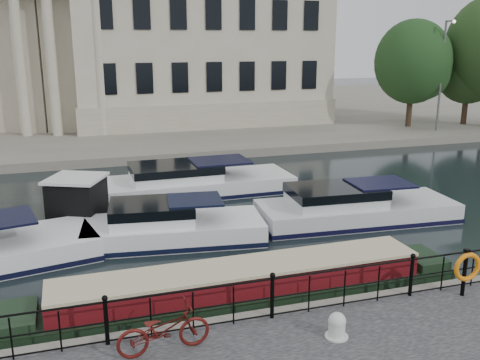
% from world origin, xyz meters
% --- Properties ---
extents(ground_plane, '(160.00, 160.00, 0.00)m').
position_xyz_m(ground_plane, '(0.00, 0.00, 0.00)').
color(ground_plane, black).
rests_on(ground_plane, ground).
extents(far_bank, '(120.00, 42.00, 0.55)m').
position_xyz_m(far_bank, '(0.00, 39.00, 0.28)').
color(far_bank, '#6B665B').
rests_on(far_bank, ground_plane).
extents(railing, '(24.14, 0.14, 1.22)m').
position_xyz_m(railing, '(0.00, -2.25, 1.20)').
color(railing, black).
rests_on(railing, near_quay).
extents(civic_building, '(53.55, 31.84, 16.85)m').
position_xyz_m(civic_building, '(-1.00, 34.71, 7.04)').
color(civic_building, '#ADA38C').
rests_on(civic_building, far_bank).
extents(bicycle, '(2.14, 0.88, 1.10)m').
position_xyz_m(bicycle, '(-2.82, -2.93, 1.10)').
color(bicycle, '#4B100D').
rests_on(bicycle, near_quay).
extents(mooring_bollard, '(0.55, 0.55, 0.62)m').
position_xyz_m(mooring_bollard, '(1.12, -3.54, 0.84)').
color(mooring_bollard, beige).
rests_on(mooring_bollard, near_quay).
extents(life_ring_post, '(0.82, 0.21, 1.34)m').
position_xyz_m(life_ring_post, '(5.36, -2.74, 1.39)').
color(life_ring_post, black).
rests_on(life_ring_post, near_quay).
extents(narrowboat, '(13.09, 1.87, 1.49)m').
position_xyz_m(narrowboat, '(-0.20, -0.40, 0.37)').
color(narrowboat, black).
rests_on(narrowboat, ground_plane).
extents(harbour_hut, '(3.47, 3.24, 2.17)m').
position_xyz_m(harbour_hut, '(-4.45, 7.59, 0.95)').
color(harbour_hut, '#6B665B').
rests_on(harbour_hut, ground_plane).
extents(cabin_cruisers, '(23.17, 10.52, 1.99)m').
position_xyz_m(cabin_cruisers, '(-0.53, 6.80, 0.37)').
color(cabin_cruisers, white).
rests_on(cabin_cruisers, ground_plane).
extents(trees, '(12.42, 8.18, 10.13)m').
position_xyz_m(trees, '(25.36, 21.88, 5.84)').
color(trees, black).
rests_on(trees, far_bank).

